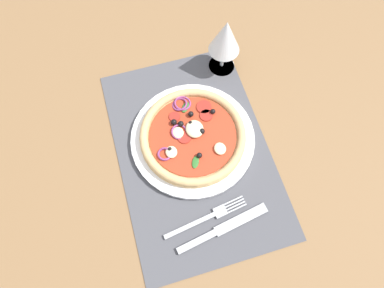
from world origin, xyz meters
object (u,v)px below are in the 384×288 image
fork (210,216)px  wine_glass (225,38)px  pizza (192,135)px  plate (193,138)px  knife (224,228)px

fork → wine_glass: 38.56cm
pizza → fork: bearing=-4.7°
wine_glass → plate: bearing=-36.0°
plate → knife: plate is taller
plate → pizza: (-0.08, -0.04, 1.67)cm
wine_glass → pizza: bearing=-36.2°
fork → wine_glass: wine_glass is taller
pizza → plate: bearing=27.2°
pizza → fork: pizza is taller
plate → wine_glass: size_ratio=1.84×
fork → knife: (3.04, 1.95, 0.03)cm
plate → pizza: 1.67cm
knife → wine_glass: (-37.69, 12.07, 9.41)cm
plate → pizza: bearing=-152.8°
pizza → knife: (20.52, 0.51, -1.98)cm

